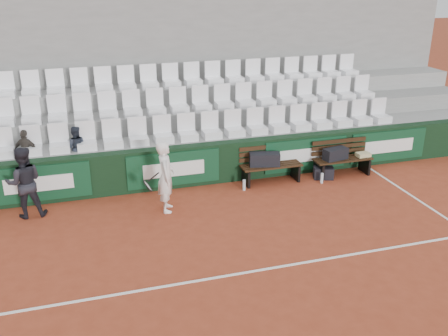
{
  "coord_description": "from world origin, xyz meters",
  "views": [
    {
      "loc": [
        -2.17,
        -6.93,
        4.89
      ],
      "look_at": [
        0.61,
        2.4,
        1.0
      ],
      "focal_mm": 40.0,
      "sensor_mm": 36.0,
      "label": 1
    }
  ],
  "objects_px": {
    "bench_right": "(342,167)",
    "sports_bag_left": "(265,159)",
    "sports_bag_ground": "(323,173)",
    "water_bottle_far": "(322,178)",
    "tennis_player": "(166,177)",
    "water_bottle_near": "(244,185)",
    "spectator_b": "(24,133)",
    "sports_bag_right": "(335,154)",
    "ball_kid": "(24,183)",
    "bench_left": "(271,173)",
    "spectator_c": "(74,129)"
  },
  "relations": [
    {
      "from": "bench_right",
      "to": "sports_bag_right",
      "type": "relative_size",
      "value": 2.44
    },
    {
      "from": "tennis_player",
      "to": "spectator_b",
      "type": "distance_m",
      "value": 3.41
    },
    {
      "from": "sports_bag_ground",
      "to": "tennis_player",
      "type": "height_order",
      "value": "tennis_player"
    },
    {
      "from": "sports_bag_left",
      "to": "ball_kid",
      "type": "height_order",
      "value": "ball_kid"
    },
    {
      "from": "spectator_b",
      "to": "spectator_c",
      "type": "height_order",
      "value": "spectator_b"
    },
    {
      "from": "sports_bag_ground",
      "to": "ball_kid",
      "type": "height_order",
      "value": "ball_kid"
    },
    {
      "from": "sports_bag_left",
      "to": "water_bottle_far",
      "type": "relative_size",
      "value": 2.84
    },
    {
      "from": "sports_bag_ground",
      "to": "tennis_player",
      "type": "distance_m",
      "value": 4.18
    },
    {
      "from": "water_bottle_far",
      "to": "spectator_c",
      "type": "relative_size",
      "value": 0.25
    },
    {
      "from": "sports_bag_right",
      "to": "water_bottle_far",
      "type": "distance_m",
      "value": 0.76
    },
    {
      "from": "sports_bag_ground",
      "to": "spectator_b",
      "type": "relative_size",
      "value": 0.48
    },
    {
      "from": "bench_right",
      "to": "sports_bag_left",
      "type": "height_order",
      "value": "sports_bag_left"
    },
    {
      "from": "bench_right",
      "to": "tennis_player",
      "type": "xyz_separation_m",
      "value": [
        -4.63,
        -0.7,
        0.56
      ]
    },
    {
      "from": "sports_bag_left",
      "to": "sports_bag_ground",
      "type": "relative_size",
      "value": 1.5
    },
    {
      "from": "bench_left",
      "to": "sports_bag_left",
      "type": "xyz_separation_m",
      "value": [
        -0.18,
        0.02,
        0.38
      ]
    },
    {
      "from": "spectator_c",
      "to": "water_bottle_near",
      "type": "bearing_deg",
      "value": 170.35
    },
    {
      "from": "water_bottle_near",
      "to": "bench_left",
      "type": "bearing_deg",
      "value": 20.11
    },
    {
      "from": "bench_left",
      "to": "bench_right",
      "type": "height_order",
      "value": "same"
    },
    {
      "from": "sports_bag_ground",
      "to": "ball_kid",
      "type": "xyz_separation_m",
      "value": [
        -6.95,
        -0.07,
        0.62
      ]
    },
    {
      "from": "sports_bag_ground",
      "to": "sports_bag_right",
      "type": "bearing_deg",
      "value": 12.43
    },
    {
      "from": "tennis_player",
      "to": "water_bottle_near",
      "type": "bearing_deg",
      "value": 14.76
    },
    {
      "from": "sports_bag_left",
      "to": "water_bottle_far",
      "type": "xyz_separation_m",
      "value": [
        1.35,
        -0.45,
        -0.48
      ]
    },
    {
      "from": "water_bottle_far",
      "to": "spectator_c",
      "type": "distance_m",
      "value": 6.0
    },
    {
      "from": "tennis_player",
      "to": "ball_kid",
      "type": "height_order",
      "value": "tennis_player"
    },
    {
      "from": "ball_kid",
      "to": "spectator_b",
      "type": "relative_size",
      "value": 1.52
    },
    {
      "from": "water_bottle_far",
      "to": "spectator_b",
      "type": "relative_size",
      "value": 0.25
    },
    {
      "from": "bench_left",
      "to": "ball_kid",
      "type": "relative_size",
      "value": 0.97
    },
    {
      "from": "water_bottle_near",
      "to": "water_bottle_far",
      "type": "bearing_deg",
      "value": -4.07
    },
    {
      "from": "sports_bag_left",
      "to": "sports_bag_ground",
      "type": "height_order",
      "value": "sports_bag_left"
    },
    {
      "from": "water_bottle_far",
      "to": "ball_kid",
      "type": "distance_m",
      "value": 6.81
    },
    {
      "from": "sports_bag_left",
      "to": "bench_right",
      "type": "bearing_deg",
      "value": -3.27
    },
    {
      "from": "bench_right",
      "to": "spectator_c",
      "type": "xyz_separation_m",
      "value": [
        -6.41,
        1.0,
        1.28
      ]
    },
    {
      "from": "bench_left",
      "to": "sports_bag_ground",
      "type": "distance_m",
      "value": 1.36
    },
    {
      "from": "bench_left",
      "to": "spectator_c",
      "type": "relative_size",
      "value": 1.49
    },
    {
      "from": "sports_bag_ground",
      "to": "water_bottle_far",
      "type": "height_order",
      "value": "sports_bag_ground"
    },
    {
      "from": "sports_bag_left",
      "to": "water_bottle_near",
      "type": "distance_m",
      "value": 0.84
    },
    {
      "from": "bench_left",
      "to": "water_bottle_far",
      "type": "relative_size",
      "value": 5.9
    },
    {
      "from": "bench_left",
      "to": "sports_bag_left",
      "type": "height_order",
      "value": "sports_bag_left"
    },
    {
      "from": "sports_bag_left",
      "to": "ball_kid",
      "type": "bearing_deg",
      "value": -177.25
    },
    {
      "from": "spectator_c",
      "to": "water_bottle_far",
      "type": "bearing_deg",
      "value": 174.93
    },
    {
      "from": "water_bottle_far",
      "to": "sports_bag_left",
      "type": "bearing_deg",
      "value": 161.66
    },
    {
      "from": "sports_bag_right",
      "to": "sports_bag_ground",
      "type": "xyz_separation_m",
      "value": [
        -0.33,
        -0.07,
        -0.45
      ]
    },
    {
      "from": "tennis_player",
      "to": "ball_kid",
      "type": "relative_size",
      "value": 1.02
    },
    {
      "from": "sports_bag_left",
      "to": "sports_bag_ground",
      "type": "distance_m",
      "value": 1.6
    },
    {
      "from": "sports_bag_right",
      "to": "ball_kid",
      "type": "xyz_separation_m",
      "value": [
        -7.28,
        -0.14,
        0.18
      ]
    },
    {
      "from": "ball_kid",
      "to": "spectator_c",
      "type": "bearing_deg",
      "value": -135.8
    },
    {
      "from": "water_bottle_near",
      "to": "spectator_b",
      "type": "bearing_deg",
      "value": 166.05
    },
    {
      "from": "bench_left",
      "to": "sports_bag_right",
      "type": "height_order",
      "value": "sports_bag_right"
    },
    {
      "from": "sports_bag_left",
      "to": "spectator_b",
      "type": "bearing_deg",
      "value": 170.71
    },
    {
      "from": "water_bottle_far",
      "to": "tennis_player",
      "type": "height_order",
      "value": "tennis_player"
    }
  ]
}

